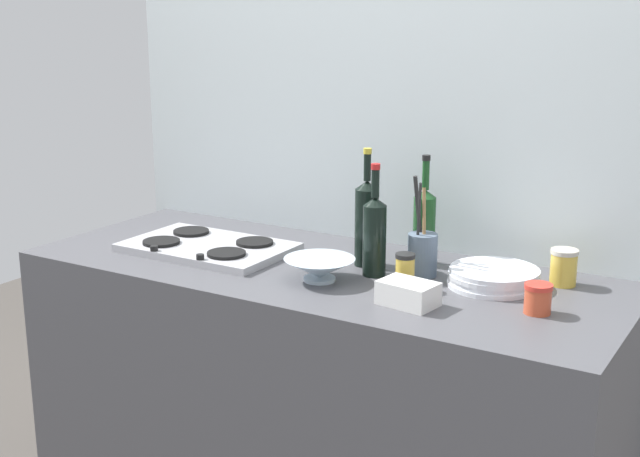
# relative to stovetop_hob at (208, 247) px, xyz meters

# --- Properties ---
(counter_block) EXTENTS (1.80, 0.70, 0.90)m
(counter_block) POSITION_rel_stovetop_hob_xyz_m (0.40, 0.03, -0.46)
(counter_block) COLOR #4C4C51
(counter_block) RESTS_ON ground
(backsplash_panel) EXTENTS (1.90, 0.06, 2.43)m
(backsplash_panel) POSITION_rel_stovetop_hob_xyz_m (0.40, 0.41, 0.30)
(backsplash_panel) COLOR silver
(backsplash_panel) RESTS_ON ground
(stovetop_hob) EXTENTS (0.51, 0.33, 0.04)m
(stovetop_hob) POSITION_rel_stovetop_hob_xyz_m (0.00, 0.00, 0.00)
(stovetop_hob) COLOR #B2B2B7
(stovetop_hob) RESTS_ON counter_block
(plate_stack) EXTENTS (0.25, 0.25, 0.05)m
(plate_stack) POSITION_rel_stovetop_hob_xyz_m (0.90, 0.13, 0.01)
(plate_stack) COLOR white
(plate_stack) RESTS_ON counter_block
(wine_bottle_leftmost) EXTENTS (0.07, 0.07, 0.33)m
(wine_bottle_leftmost) POSITION_rel_stovetop_hob_xyz_m (0.57, 0.05, 0.11)
(wine_bottle_leftmost) COLOR black
(wine_bottle_leftmost) RESTS_ON counter_block
(wine_bottle_mid_left) EXTENTS (0.07, 0.07, 0.33)m
(wine_bottle_mid_left) POSITION_rel_stovetop_hob_xyz_m (0.64, 0.22, 0.11)
(wine_bottle_mid_left) COLOR #19471E
(wine_bottle_mid_left) RESTS_ON counter_block
(wine_bottle_mid_right) EXTENTS (0.07, 0.07, 0.35)m
(wine_bottle_mid_right) POSITION_rel_stovetop_hob_xyz_m (0.50, 0.12, 0.12)
(wine_bottle_mid_right) COLOR black
(wine_bottle_mid_right) RESTS_ON counter_block
(mixing_bowl) EXTENTS (0.20, 0.20, 0.07)m
(mixing_bowl) POSITION_rel_stovetop_hob_xyz_m (0.46, -0.08, 0.02)
(mixing_bowl) COLOR silver
(mixing_bowl) RESTS_ON counter_block
(butter_dish) EXTENTS (0.16, 0.12, 0.06)m
(butter_dish) POSITION_rel_stovetop_hob_xyz_m (0.76, -0.13, 0.02)
(butter_dish) COLOR white
(butter_dish) RESTS_ON counter_block
(utensil_crock) EXTENTS (0.08, 0.08, 0.29)m
(utensil_crock) POSITION_rel_stovetop_hob_xyz_m (0.69, 0.12, 0.06)
(utensil_crock) COLOR slate
(utensil_crock) RESTS_ON counter_block
(condiment_jar_front) EXTENTS (0.05, 0.05, 0.10)m
(condiment_jar_front) POSITION_rel_stovetop_hob_xyz_m (0.70, -0.02, 0.04)
(condiment_jar_front) COLOR gold
(condiment_jar_front) RESTS_ON counter_block
(condiment_jar_rear) EXTENTS (0.08, 0.08, 0.10)m
(condiment_jar_rear) POSITION_rel_stovetop_hob_xyz_m (1.06, 0.24, 0.04)
(condiment_jar_rear) COLOR gold
(condiment_jar_rear) RESTS_ON counter_block
(condiment_jar_spare) EXTENTS (0.07, 0.07, 0.08)m
(condiment_jar_spare) POSITION_rel_stovetop_hob_xyz_m (1.07, -0.02, 0.02)
(condiment_jar_spare) COLOR #C64C2D
(condiment_jar_spare) RESTS_ON counter_block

